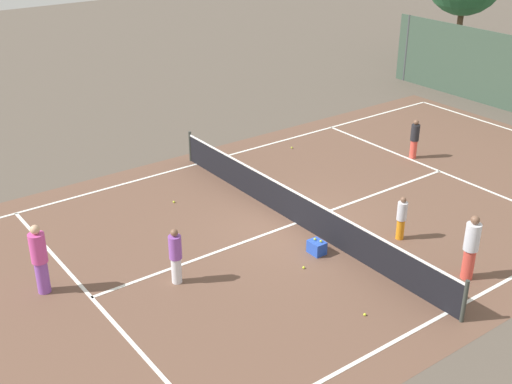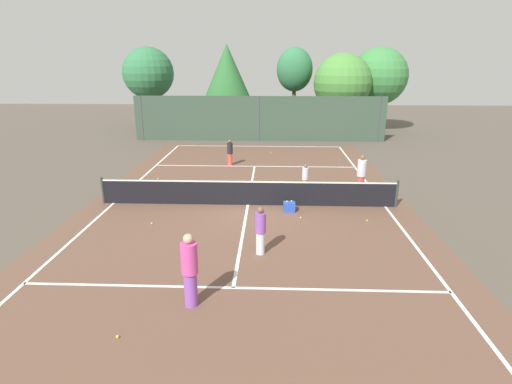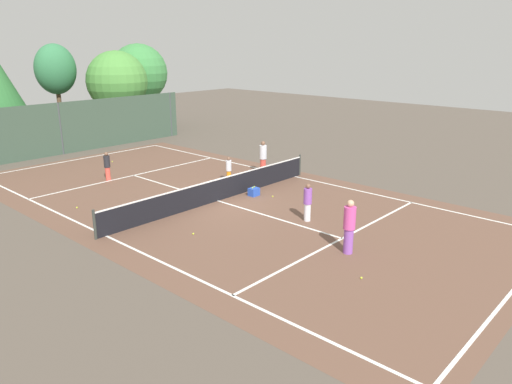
{
  "view_description": "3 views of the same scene",
  "coord_description": "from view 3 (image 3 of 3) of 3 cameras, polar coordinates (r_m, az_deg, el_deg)",
  "views": [
    {
      "loc": [
        13.04,
        -11.1,
        9.14
      ],
      "look_at": [
        -1.25,
        -0.54,
        0.69
      ],
      "focal_mm": 46.42,
      "sensor_mm": 36.0,
      "label": 1
    },
    {
      "loc": [
        0.95,
        -15.69,
        5.56
      ],
      "look_at": [
        0.35,
        -0.64,
        0.76
      ],
      "focal_mm": 28.94,
      "sensor_mm": 36.0,
      "label": 2
    },
    {
      "loc": [
        -13.82,
        -14.83,
        6.6
      ],
      "look_at": [
        0.11,
        -2.17,
        0.83
      ],
      "focal_mm": 33.98,
      "sensor_mm": 36.0,
      "label": 3
    }
  ],
  "objects": [
    {
      "name": "player_4",
      "position": [
        16.01,
        10.92,
        -3.98
      ],
      "size": [
        0.39,
        0.39,
        1.84
      ],
      "color": "purple",
      "rests_on": "ground_plane"
    },
    {
      "name": "tennis_ball_2",
      "position": [
        17.69,
        -7.4,
        -4.9
      ],
      "size": [
        0.07,
        0.07,
        0.07
      ],
      "primitive_type": "sphere",
      "color": "#CCE533",
      "rests_on": "ground_plane"
    },
    {
      "name": "tennis_ball_3",
      "position": [
        21.64,
        -20.34,
        -1.73
      ],
      "size": [
        0.07,
        0.07,
        0.07
      ],
      "primitive_type": "sphere",
      "color": "#CCE533",
      "rests_on": "ground_plane"
    },
    {
      "name": "court_surface",
      "position": [
        21.32,
        -4.52,
        -1.05
      ],
      "size": [
        13.0,
        25.0,
        0.01
      ],
      "color": "brown",
      "rests_on": "ground_plane"
    },
    {
      "name": "tree_4",
      "position": [
        41.22,
        -13.62,
        13.46
      ],
      "size": [
        4.57,
        4.57,
        6.66
      ],
      "color": "brown",
      "rests_on": "ground_plane"
    },
    {
      "name": "player_3",
      "position": [
        18.76,
        6.1,
        -1.17
      ],
      "size": [
        0.32,
        0.32,
        1.5
      ],
      "color": "silver",
      "rests_on": "ground_plane"
    },
    {
      "name": "tennis_ball_5",
      "position": [
        14.73,
        12.3,
        -9.85
      ],
      "size": [
        0.07,
        0.07,
        0.07
      ],
      "primitive_type": "sphere",
      "color": "#CCE533",
      "rests_on": "ground_plane"
    },
    {
      "name": "player_0",
      "position": [
        23.95,
        -3.23,
        2.65
      ],
      "size": [
        0.28,
        0.28,
        1.29
      ],
      "color": "orange",
      "rests_on": "ground_plane"
    },
    {
      "name": "tennis_ball_4",
      "position": [
        23.41,
        -2.03,
        0.73
      ],
      "size": [
        0.07,
        0.07,
        0.07
      ],
      "primitive_type": "sphere",
      "color": "#CCE533",
      "rests_on": "ground_plane"
    },
    {
      "name": "tree_3",
      "position": [
        38.02,
        -16.03,
        12.39
      ],
      "size": [
        4.44,
        4.44,
        6.18
      ],
      "color": "brown",
      "rests_on": "ground_plane"
    },
    {
      "name": "player_1",
      "position": [
        25.45,
        -17.11,
        2.96
      ],
      "size": [
        0.31,
        0.31,
        1.44
      ],
      "color": "#E54C3F",
      "rests_on": "ground_plane"
    },
    {
      "name": "perimeter_fence",
      "position": [
        32.36,
        -22.01,
        6.91
      ],
      "size": [
        18.0,
        0.12,
        3.2
      ],
      "color": "#384C3D",
      "rests_on": "ground_plane"
    },
    {
      "name": "tennis_net",
      "position": [
        21.16,
        -4.56,
        0.26
      ],
      "size": [
        11.9,
        0.1,
        1.1
      ],
      "color": "#333833",
      "rests_on": "ground_plane"
    },
    {
      "name": "ground_plane",
      "position": [
        21.32,
        -4.52,
        -1.05
      ],
      "size": [
        80.0,
        80.0,
        0.0
      ],
      "primitive_type": "plane",
      "color": "brown"
    },
    {
      "name": "player_2",
      "position": [
        25.48,
        0.84,
        4.11
      ],
      "size": [
        0.38,
        0.38,
        1.76
      ],
      "color": "#E54C3F",
      "rests_on": "ground_plane"
    },
    {
      "name": "tree_0",
      "position": [
        38.01,
        -22.53,
        13.15
      ],
      "size": [
        2.92,
        2.43,
        6.65
      ],
      "color": "brown",
      "rests_on": "ground_plane"
    },
    {
      "name": "tennis_ball_1",
      "position": [
        21.77,
        1.97,
        -0.53
      ],
      "size": [
        0.07,
        0.07,
        0.07
      ],
      "primitive_type": "sphere",
      "color": "#CCE533",
      "rests_on": "ground_plane"
    },
    {
      "name": "ball_crate",
      "position": [
        21.94,
        -0.26,
        0.03
      ],
      "size": [
        0.45,
        0.36,
        0.43
      ],
      "color": "blue",
      "rests_on": "ground_plane"
    },
    {
      "name": "tennis_ball_6",
      "position": [
        23.47,
        6.11,
        0.69
      ],
      "size": [
        0.07,
        0.07,
        0.07
      ],
      "primitive_type": "sphere",
      "color": "#CCE533",
      "rests_on": "ground_plane"
    },
    {
      "name": "tennis_ball_0",
      "position": [
        29.49,
        -16.58,
        3.45
      ],
      "size": [
        0.07,
        0.07,
        0.07
      ],
      "primitive_type": "sphere",
      "color": "#CCE533",
      "rests_on": "ground_plane"
    }
  ]
}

